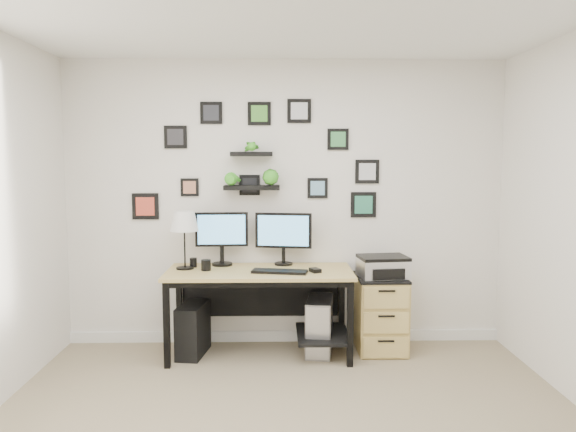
{
  "coord_description": "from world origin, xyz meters",
  "views": [
    {
      "loc": [
        -0.08,
        -3.14,
        1.71
      ],
      "look_at": [
        0.02,
        1.83,
        1.2
      ],
      "focal_mm": 35.0,
      "sensor_mm": 36.0,
      "label": 1
    }
  ],
  "objects_px": {
    "table_lamp": "(184,223)",
    "pc_tower_grey": "(319,325)",
    "monitor_right": "(283,234)",
    "pc_tower_black": "(193,329)",
    "desk": "(264,283)",
    "mug": "(206,265)",
    "monitor_left": "(222,234)",
    "printer": "(383,267)",
    "file_cabinet": "(381,313)"
  },
  "relations": [
    {
      "from": "table_lamp",
      "to": "pc_tower_grey",
      "type": "xyz_separation_m",
      "value": [
        1.18,
        -0.02,
        -0.92
      ]
    },
    {
      "from": "monitor_right",
      "to": "pc_tower_black",
      "type": "height_order",
      "value": "monitor_right"
    },
    {
      "from": "pc_tower_black",
      "to": "desk",
      "type": "bearing_deg",
      "value": 9.97
    },
    {
      "from": "mug",
      "to": "monitor_left",
      "type": "bearing_deg",
      "value": 63.38
    },
    {
      "from": "monitor_left",
      "to": "pc_tower_grey",
      "type": "xyz_separation_m",
      "value": [
        0.87,
        -0.18,
        -0.79
      ]
    },
    {
      "from": "desk",
      "to": "pc_tower_grey",
      "type": "height_order",
      "value": "desk"
    },
    {
      "from": "printer",
      "to": "pc_tower_grey",
      "type": "bearing_deg",
      "value": -178.94
    },
    {
      "from": "file_cabinet",
      "to": "mug",
      "type": "bearing_deg",
      "value": -176.5
    },
    {
      "from": "monitor_left",
      "to": "file_cabinet",
      "type": "distance_m",
      "value": 1.59
    },
    {
      "from": "monitor_left",
      "to": "pc_tower_black",
      "type": "height_order",
      "value": "monitor_left"
    },
    {
      "from": "monitor_left",
      "to": "monitor_right",
      "type": "xyz_separation_m",
      "value": [
        0.55,
        0.01,
        -0.0
      ]
    },
    {
      "from": "desk",
      "to": "monitor_right",
      "type": "relative_size",
      "value": 3.15
    },
    {
      "from": "monitor_left",
      "to": "mug",
      "type": "height_order",
      "value": "monitor_left"
    },
    {
      "from": "monitor_left",
      "to": "pc_tower_grey",
      "type": "distance_m",
      "value": 1.19
    },
    {
      "from": "pc_tower_black",
      "to": "file_cabinet",
      "type": "relative_size",
      "value": 0.67
    },
    {
      "from": "mug",
      "to": "file_cabinet",
      "type": "height_order",
      "value": "mug"
    },
    {
      "from": "pc_tower_black",
      "to": "file_cabinet",
      "type": "distance_m",
      "value": 1.66
    },
    {
      "from": "pc_tower_grey",
      "to": "mug",
      "type": "bearing_deg",
      "value": -176.94
    },
    {
      "from": "mug",
      "to": "pc_tower_black",
      "type": "distance_m",
      "value": 0.59
    },
    {
      "from": "file_cabinet",
      "to": "monitor_left",
      "type": "bearing_deg",
      "value": 174.47
    },
    {
      "from": "mug",
      "to": "printer",
      "type": "distance_m",
      "value": 1.55
    },
    {
      "from": "monitor_left",
      "to": "pc_tower_grey",
      "type": "height_order",
      "value": "monitor_left"
    },
    {
      "from": "table_lamp",
      "to": "pc_tower_black",
      "type": "relative_size",
      "value": 1.13
    },
    {
      "from": "pc_tower_black",
      "to": "printer",
      "type": "height_order",
      "value": "printer"
    },
    {
      "from": "monitor_left",
      "to": "mug",
      "type": "distance_m",
      "value": 0.35
    },
    {
      "from": "desk",
      "to": "pc_tower_grey",
      "type": "distance_m",
      "value": 0.62
    },
    {
      "from": "monitor_left",
      "to": "file_cabinet",
      "type": "bearing_deg",
      "value": -5.53
    },
    {
      "from": "pc_tower_black",
      "to": "monitor_left",
      "type": "bearing_deg",
      "value": 49.98
    },
    {
      "from": "printer",
      "to": "table_lamp",
      "type": "bearing_deg",
      "value": 179.57
    },
    {
      "from": "mug",
      "to": "pc_tower_black",
      "type": "relative_size",
      "value": 0.21
    },
    {
      "from": "monitor_right",
      "to": "table_lamp",
      "type": "bearing_deg",
      "value": -169.11
    },
    {
      "from": "file_cabinet",
      "to": "printer",
      "type": "distance_m",
      "value": 0.43
    },
    {
      "from": "file_cabinet",
      "to": "printer",
      "type": "relative_size",
      "value": 1.5
    },
    {
      "from": "monitor_left",
      "to": "file_cabinet",
      "type": "height_order",
      "value": "monitor_left"
    },
    {
      "from": "table_lamp",
      "to": "printer",
      "type": "relative_size",
      "value": 1.14
    },
    {
      "from": "printer",
      "to": "file_cabinet",
      "type": "bearing_deg",
      "value": 105.84
    },
    {
      "from": "table_lamp",
      "to": "pc_tower_black",
      "type": "height_order",
      "value": "table_lamp"
    },
    {
      "from": "monitor_left",
      "to": "printer",
      "type": "xyz_separation_m",
      "value": [
        1.43,
        -0.17,
        -0.27
      ]
    },
    {
      "from": "desk",
      "to": "pc_tower_black",
      "type": "relative_size",
      "value": 3.56
    },
    {
      "from": "file_cabinet",
      "to": "printer",
      "type": "height_order",
      "value": "printer"
    },
    {
      "from": "monitor_left",
      "to": "table_lamp",
      "type": "relative_size",
      "value": 0.95
    },
    {
      "from": "pc_tower_black",
      "to": "pc_tower_grey",
      "type": "distance_m",
      "value": 1.11
    },
    {
      "from": "monitor_right",
      "to": "pc_tower_grey",
      "type": "bearing_deg",
      "value": -31.02
    },
    {
      "from": "pc_tower_black",
      "to": "pc_tower_grey",
      "type": "relative_size",
      "value": 0.88
    },
    {
      "from": "monitor_left",
      "to": "printer",
      "type": "distance_m",
      "value": 1.46
    },
    {
      "from": "monitor_right",
      "to": "printer",
      "type": "height_order",
      "value": "monitor_right"
    },
    {
      "from": "table_lamp",
      "to": "pc_tower_black",
      "type": "bearing_deg",
      "value": -39.89
    },
    {
      "from": "table_lamp",
      "to": "pc_tower_grey",
      "type": "height_order",
      "value": "table_lamp"
    },
    {
      "from": "mug",
      "to": "pc_tower_grey",
      "type": "bearing_deg",
      "value": 3.06
    },
    {
      "from": "file_cabinet",
      "to": "table_lamp",
      "type": "bearing_deg",
      "value": -179.41
    }
  ]
}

